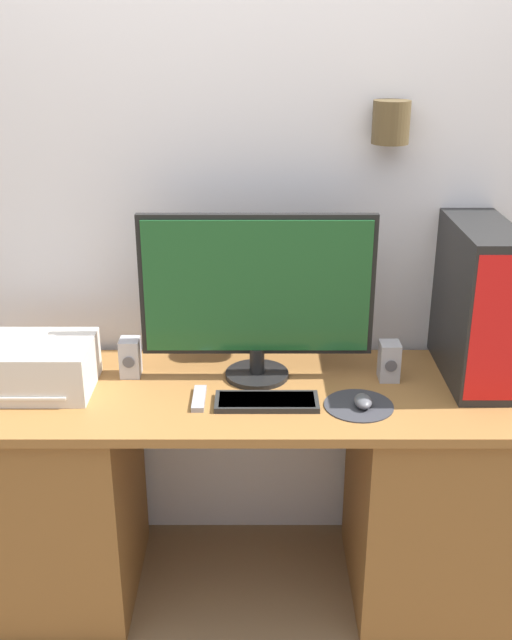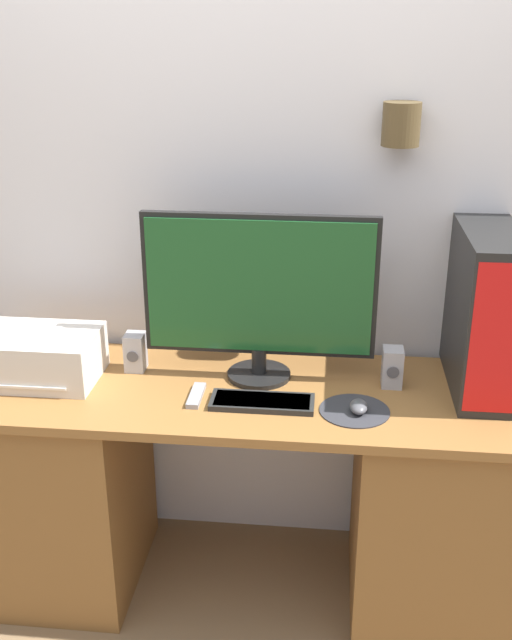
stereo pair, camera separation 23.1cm
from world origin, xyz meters
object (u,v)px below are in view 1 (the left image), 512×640
object	(u,v)px
keyboard	(266,401)
computer_tower	(476,303)
speaker_right	(388,361)
monitor	(256,291)
mouse	(362,401)
printer	(33,367)
speaker_left	(129,357)
remote_control	(198,398)

from	to	relation	value
keyboard	computer_tower	xyz separation A→B (m)	(0.68, 0.21, 0.25)
keyboard	speaker_right	bearing A→B (deg)	23.61
monitor	keyboard	xyz separation A→B (m)	(0.03, -0.20, -0.29)
mouse	keyboard	bearing A→B (deg)	176.12
printer	speaker_right	distance (m)	1.15
mouse	speaker_right	distance (m)	0.23
monitor	speaker_right	xyz separation A→B (m)	(0.43, -0.02, -0.24)
speaker_left	printer	bearing A→B (deg)	-161.41
speaker_right	computer_tower	bearing A→B (deg)	6.41
keyboard	printer	world-z (taller)	printer
speaker_left	speaker_right	world-z (taller)	same
printer	mouse	bearing A→B (deg)	-7.00
mouse	speaker_right	world-z (taller)	speaker_right
mouse	remote_control	size ratio (longest dim) A/B	0.55
monitor	speaker_left	size ratio (longest dim) A/B	5.80
monitor	keyboard	size ratio (longest dim) A/B	2.34
keyboard	speaker_left	distance (m)	0.50
computer_tower	speaker_right	bearing A→B (deg)	-173.59
mouse	monitor	bearing A→B (deg)	146.22
remote_control	speaker_right	bearing A→B (deg)	14.00
monitor	computer_tower	world-z (taller)	monitor
computer_tower	remote_control	world-z (taller)	computer_tower
printer	speaker_right	world-z (taller)	printer
speaker_left	mouse	bearing A→B (deg)	-16.85
printer	keyboard	bearing A→B (deg)	-8.23
mouse	computer_tower	distance (m)	0.51
speaker_right	remote_control	bearing A→B (deg)	-166.00
monitor	mouse	bearing A→B (deg)	-33.78
speaker_left	speaker_right	size ratio (longest dim) A/B	1.00
mouse	speaker_left	size ratio (longest dim) A/B	0.65
mouse	computer_tower	xyz separation A→B (m)	(0.38, 0.23, 0.24)
monitor	mouse	xyz separation A→B (m)	(0.32, -0.22, -0.28)
monitor	speaker_left	xyz separation A→B (m)	(-0.42, 0.01, -0.24)
speaker_right	mouse	bearing A→B (deg)	-119.13
keyboard	mouse	distance (m)	0.30
printer	monitor	bearing A→B (deg)	7.17
monitor	speaker_right	size ratio (longest dim) A/B	5.80
keyboard	speaker_right	size ratio (longest dim) A/B	2.48
keyboard	printer	xyz separation A→B (m)	(-0.74, 0.11, 0.07)
monitor	remote_control	bearing A→B (deg)	-136.18
keyboard	remote_control	distance (m)	0.21
speaker_left	monitor	bearing A→B (deg)	-1.17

